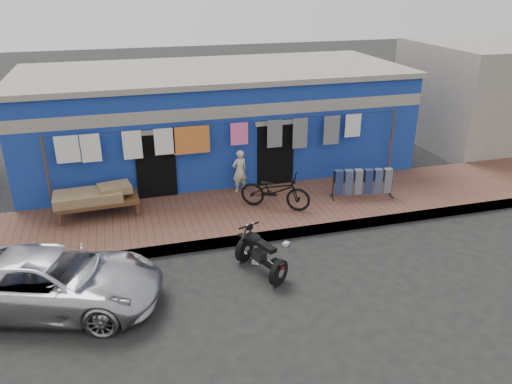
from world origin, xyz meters
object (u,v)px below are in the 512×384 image
(charpoy, at_px, (98,202))
(car, at_px, (53,280))
(motorcycle, at_px, (261,252))
(jeans_rack, at_px, (363,183))
(bicycle, at_px, (275,187))
(seated_person, at_px, (240,171))

(charpoy, bearing_deg, car, -103.14)
(motorcycle, height_order, charpoy, motorcycle)
(motorcycle, distance_m, charpoy, 4.87)
(charpoy, bearing_deg, jeans_rack, -6.69)
(motorcycle, xyz_separation_m, jeans_rack, (3.77, 2.62, 0.18))
(bicycle, relative_size, motorcycle, 1.16)
(bicycle, bearing_deg, seated_person, 57.32)
(seated_person, xyz_separation_m, bicycle, (0.64, -1.37, -0.01))
(car, distance_m, jeans_rack, 8.46)
(car, xyz_separation_m, bicycle, (5.41, 2.69, 0.26))
(bicycle, xyz_separation_m, motorcycle, (-1.17, -2.60, -0.37))
(bicycle, bearing_deg, car, 148.64)
(bicycle, height_order, charpoy, bicycle)
(seated_person, xyz_separation_m, motorcycle, (-0.52, -3.97, -0.38))
(charpoy, height_order, jeans_rack, jeans_rack)
(car, bearing_deg, jeans_rack, -53.60)
(jeans_rack, bearing_deg, bicycle, -179.52)
(seated_person, bearing_deg, motorcycle, 66.24)
(car, xyz_separation_m, charpoy, (0.83, 3.55, 0.01))
(seated_person, xyz_separation_m, jeans_rack, (3.24, -1.35, -0.20))
(charpoy, xyz_separation_m, jeans_rack, (7.18, -0.84, 0.06))
(jeans_rack, bearing_deg, motorcycle, -145.15)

